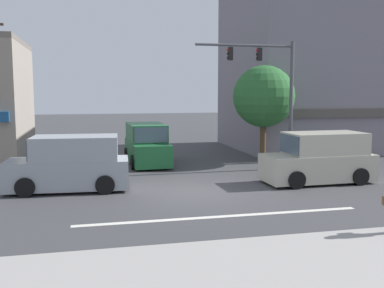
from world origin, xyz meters
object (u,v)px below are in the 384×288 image
object	(u,v)px
van_parked_curbside	(320,159)
van_crossing_leftbound	(70,165)
van_approaching_near	(147,145)
street_tree	(264,97)
traffic_light_mast	(273,84)
utility_pole_far_right	(294,87)

from	to	relation	value
van_parked_curbside	van_crossing_leftbound	bearing A→B (deg)	175.20
van_approaching_near	van_parked_curbside	xyz separation A→B (m)	(6.43, -6.48, 0.00)
street_tree	traffic_light_mast	world-z (taller)	traffic_light_mast
street_tree	van_parked_curbside	world-z (taller)	street_tree
traffic_light_mast	utility_pole_far_right	bearing A→B (deg)	49.41
utility_pole_far_right	van_crossing_leftbound	bearing A→B (deg)	-155.04
traffic_light_mast	van_crossing_leftbound	world-z (taller)	traffic_light_mast
utility_pole_far_right	van_parked_curbside	distance (m)	7.34
utility_pole_far_right	traffic_light_mast	distance (m)	3.98
van_crossing_leftbound	van_approaching_near	size ratio (longest dim) A/B	1.02
street_tree	traffic_light_mast	xyz separation A→B (m)	(-0.37, -2.02, 0.64)
van_crossing_leftbound	utility_pole_far_right	bearing A→B (deg)	24.96
van_crossing_leftbound	van_parked_curbside	world-z (taller)	same
utility_pole_far_right	van_approaching_near	world-z (taller)	utility_pole_far_right
utility_pole_far_right	street_tree	bearing A→B (deg)	-155.71
van_approaching_near	van_parked_curbside	world-z (taller)	same
street_tree	traffic_light_mast	size ratio (longest dim) A/B	0.84
van_approaching_near	van_parked_curbside	bearing A→B (deg)	-45.23
van_approaching_near	traffic_light_mast	bearing A→B (deg)	-28.33
street_tree	utility_pole_far_right	xyz separation A→B (m)	(2.21, 1.00, 0.50)
traffic_light_mast	van_crossing_leftbound	bearing A→B (deg)	-164.77
traffic_light_mast	van_approaching_near	bearing A→B (deg)	151.67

